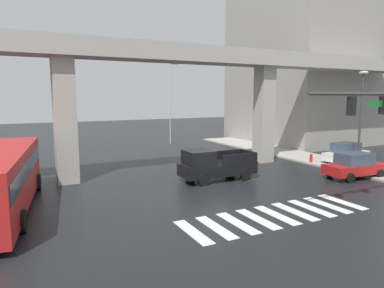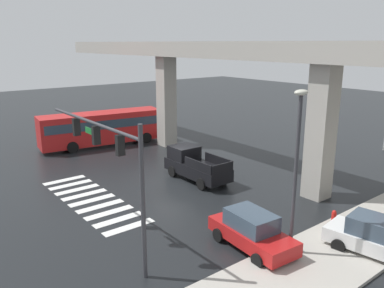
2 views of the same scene
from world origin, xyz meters
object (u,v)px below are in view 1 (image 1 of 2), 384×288
Objects in this scene: pickup_truck at (214,166)px; street_lamp_near_corner at (361,110)px; sedan_red at (355,166)px; fire_hydrant at (311,159)px; flagpole at (171,94)px; sedan_white at (346,153)px.

street_lamp_near_corner reaches higher than pickup_truck.
sedan_red reaches higher than fire_hydrant.
sedan_red is 5.21× the size of fire_hydrant.
sedan_white is at bearing -65.02° from flagpole.
street_lamp_near_corner is at bearing -74.17° from flagpole.
pickup_truck is 18.63m from flagpole.
sedan_red is at bearing -102.35° from fire_hydrant.
street_lamp_near_corner reaches higher than sedan_white.
street_lamp_near_corner is (-2.36, -2.88, 3.70)m from sedan_white.
sedan_white and sedan_red have the same top height.
street_lamp_near_corner is 0.73× the size of flagpole.
fire_hydrant is at bearing 77.65° from sedan_red.
flagpole is at bearing 101.43° from sedan_red.
flagpole is at bearing 75.42° from pickup_truck.
pickup_truck is 1.15× the size of sedan_red.
fire_hydrant is (1.07, 4.88, -0.42)m from sedan_red.
fire_hydrant is (-2.76, 1.10, -0.42)m from sedan_white.
pickup_truck is 1.13× the size of sedan_white.
pickup_truck is 12.65m from sedan_white.
sedan_white is at bearing 0.08° from pickup_truck.
sedan_red is at bearing -135.35° from sedan_white.
sedan_white reaches higher than fire_hydrant.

